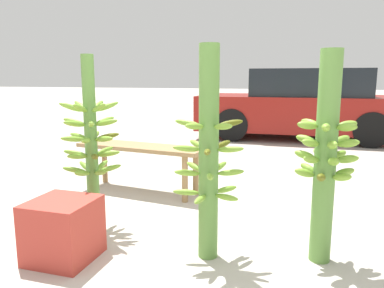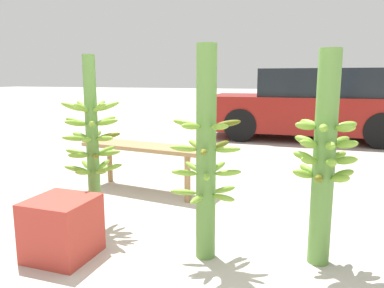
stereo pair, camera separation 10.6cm
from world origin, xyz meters
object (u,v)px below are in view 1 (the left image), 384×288
object	(u,v)px
banana_stalk_center	(209,156)
market_bench	(141,153)
parked_car	(302,105)
produce_crate	(63,230)
banana_stalk_right	(325,157)
banana_stalk_left	(91,142)

from	to	relation	value
banana_stalk_center	market_bench	size ratio (longest dim) A/B	0.98
parked_car	produce_crate	size ratio (longest dim) A/B	9.74
banana_stalk_center	banana_stalk_right	xyz separation A→B (m)	(0.73, 0.17, 0.00)
banana_stalk_right	banana_stalk_left	bearing A→B (deg)	178.68
banana_stalk_left	produce_crate	size ratio (longest dim) A/B	3.38
banana_stalk_left	parked_car	world-z (taller)	banana_stalk_left
banana_stalk_right	market_bench	distance (m)	2.11
market_bench	banana_stalk_left	bearing A→B (deg)	-79.76
banana_stalk_right	parked_car	world-z (taller)	banana_stalk_right
banana_stalk_right	parked_car	size ratio (longest dim) A/B	0.35
banana_stalk_left	market_bench	xyz separation A→B (m)	(-0.06, 1.03, -0.29)
banana_stalk_center	banana_stalk_right	world-z (taller)	banana_stalk_center
banana_stalk_left	market_bench	world-z (taller)	banana_stalk_left
produce_crate	banana_stalk_left	bearing A→B (deg)	99.62
market_bench	produce_crate	bearing A→B (deg)	-77.55
banana_stalk_right	market_bench	world-z (taller)	banana_stalk_right
banana_stalk_center	produce_crate	world-z (taller)	banana_stalk_center
banana_stalk_right	produce_crate	size ratio (longest dim) A/B	3.38
banana_stalk_right	parked_car	distance (m)	5.40
parked_car	produce_crate	xyz separation A→B (m)	(-1.41, -5.88, -0.46)
banana_stalk_right	market_bench	xyz separation A→B (m)	(-1.79, 1.07, -0.29)
banana_stalk_left	parked_car	xyz separation A→B (m)	(1.50, 5.35, -0.05)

